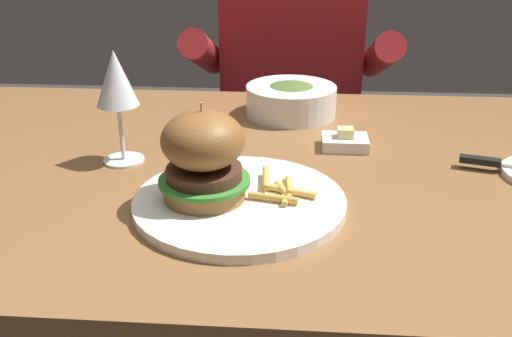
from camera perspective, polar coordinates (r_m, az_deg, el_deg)
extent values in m
cube|color=brown|center=(0.91, 5.13, -0.73)|extent=(1.49, 0.80, 0.04)
cylinder|color=brown|center=(1.54, -22.11, -7.19)|extent=(0.06, 0.06, 0.70)
cylinder|color=white|center=(0.77, -1.65, -3.38)|extent=(0.29, 0.29, 0.01)
cylinder|color=#9E6B38|center=(0.77, -5.14, -2.13)|extent=(0.11, 0.11, 0.02)
cylinder|color=#38842D|center=(0.76, -5.18, -1.18)|extent=(0.12, 0.12, 0.01)
cylinder|color=#4C2D1E|center=(0.76, -5.21, -0.42)|extent=(0.10, 0.10, 0.02)
ellipsoid|color=brown|center=(0.74, -5.34, 2.86)|extent=(0.11, 0.11, 0.08)
cylinder|color=#CCB78C|center=(0.73, -5.41, 4.69)|extent=(0.00, 0.00, 0.05)
cylinder|color=#E0B251|center=(0.77, 2.89, -2.36)|extent=(0.01, 0.07, 0.01)
cylinder|color=gold|center=(0.75, 1.72, -2.92)|extent=(0.07, 0.02, 0.01)
cylinder|color=#EABC5B|center=(0.77, 3.49, -2.23)|extent=(0.07, 0.03, 0.01)
cylinder|color=gold|center=(0.80, 0.97, -0.95)|extent=(0.01, 0.07, 0.01)
cylinder|color=#E0B251|center=(0.77, 3.33, -1.71)|extent=(0.01, 0.05, 0.01)
cylinder|color=#E0B251|center=(0.77, 2.79, -2.23)|extent=(0.03, 0.05, 0.01)
cylinder|color=silver|center=(0.94, -13.05, 0.84)|extent=(0.06, 0.06, 0.00)
cylinder|color=silver|center=(0.92, -13.32, 3.53)|extent=(0.01, 0.01, 0.09)
cone|color=silver|center=(0.90, -13.85, 8.78)|extent=(0.07, 0.07, 0.09)
cube|color=black|center=(0.95, 21.43, 0.84)|extent=(0.06, 0.03, 0.01)
cube|color=white|center=(0.97, 8.87, 2.58)|extent=(0.08, 0.06, 0.02)
cube|color=#F4E58C|center=(0.97, 8.94, 3.57)|extent=(0.03, 0.02, 0.02)
cylinder|color=white|center=(1.13, 3.52, 6.80)|extent=(0.18, 0.18, 0.06)
ellipsoid|color=#4C662D|center=(1.12, 3.55, 7.94)|extent=(0.10, 0.10, 0.02)
cube|color=#282833|center=(1.74, 3.12, -6.07)|extent=(0.30, 0.22, 0.46)
cube|color=maroon|center=(1.56, 3.52, 9.76)|extent=(0.36, 0.20, 0.52)
cylinder|color=maroon|center=(1.48, -5.17, 11.38)|extent=(0.07, 0.34, 0.18)
cylinder|color=maroon|center=(1.48, 12.24, 10.90)|extent=(0.07, 0.34, 0.18)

